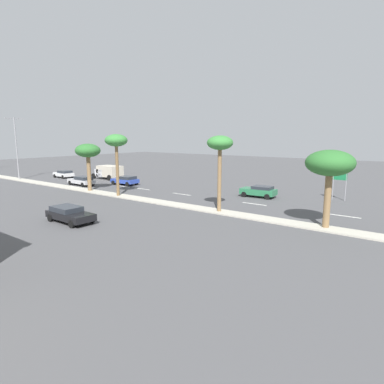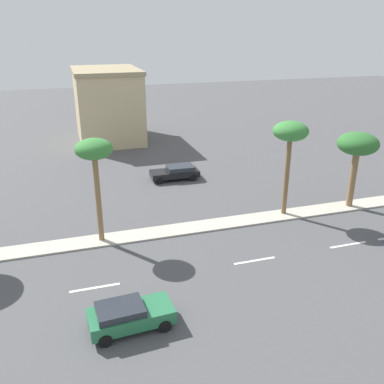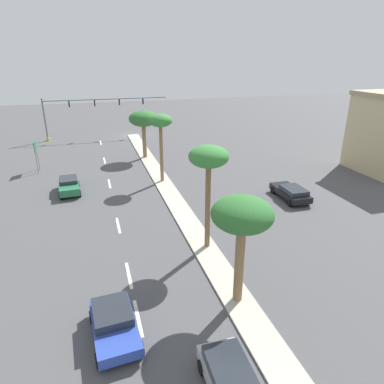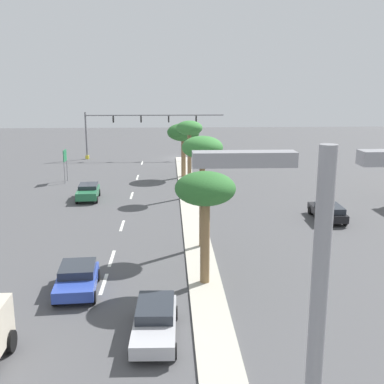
% 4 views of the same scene
% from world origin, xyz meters
% --- Properties ---
extents(ground_plane, '(160.00, 160.00, 0.00)m').
position_xyz_m(ground_plane, '(0.00, 33.52, 0.00)').
color(ground_plane, '#4C4C4F').
extents(median_curb, '(1.80, 86.18, 0.12)m').
position_xyz_m(median_curb, '(0.00, 43.09, 0.06)').
color(median_curb, '#B7B2A3').
rests_on(median_curb, ground).
extents(lane_stripe_far, '(0.20, 2.80, 0.01)m').
position_xyz_m(lane_stripe_far, '(5.49, 4.00, 0.01)').
color(lane_stripe_far, silver).
rests_on(lane_stripe_far, ground).
extents(lane_stripe_front, '(0.20, 2.80, 0.01)m').
position_xyz_m(lane_stripe_front, '(5.49, 13.91, 0.01)').
color(lane_stripe_front, silver).
rests_on(lane_stripe_front, ground).
extents(lane_stripe_mid, '(0.20, 2.80, 0.01)m').
position_xyz_m(lane_stripe_mid, '(5.49, 22.84, 0.01)').
color(lane_stripe_mid, silver).
rests_on(lane_stripe_mid, ground).
extents(lane_stripe_trailing, '(0.20, 2.80, 0.01)m').
position_xyz_m(lane_stripe_trailing, '(5.49, 32.73, 0.01)').
color(lane_stripe_trailing, silver).
rests_on(lane_stripe_trailing, ground).
extents(lane_stripe_right, '(0.20, 2.80, 0.01)m').
position_xyz_m(lane_stripe_right, '(5.49, 43.50, 0.01)').
color(lane_stripe_right, silver).
rests_on(lane_stripe_right, ground).
extents(lane_stripe_inboard, '(0.20, 2.80, 0.01)m').
position_xyz_m(lane_stripe_inboard, '(5.49, 39.66, 0.01)').
color(lane_stripe_inboard, silver).
rests_on(lane_stripe_inboard, ground).
extents(traffic_signal_gantry, '(19.54, 0.53, 6.55)m').
position_xyz_m(traffic_signal_gantry, '(7.72, 0.16, 4.49)').
color(traffic_signal_gantry, slate).
rests_on(traffic_signal_gantry, ground).
extents(directional_road_sign, '(0.10, 1.50, 3.53)m').
position_xyz_m(directional_road_sign, '(13.07, 16.17, 2.55)').
color(directional_road_sign, gray).
rests_on(directional_road_sign, ground).
extents(palm_tree_leading, '(3.64, 3.64, 6.03)m').
position_xyz_m(palm_tree_leading, '(0.23, 14.15, 5.03)').
color(palm_tree_leading, olive).
rests_on(palm_tree_leading, median_curb).
extents(palm_tree_front, '(2.41, 2.41, 7.09)m').
position_xyz_m(palm_tree_front, '(-0.02, 23.82, 6.22)').
color(palm_tree_front, olive).
rests_on(palm_tree_front, median_curb).
extents(palm_tree_inboard, '(2.62, 2.62, 7.25)m').
position_xyz_m(palm_tree_inboard, '(-0.23, 37.90, 6.39)').
color(palm_tree_inboard, brown).
rests_on(palm_tree_inboard, median_curb).
extents(palm_tree_far, '(3.18, 3.18, 6.06)m').
position_xyz_m(palm_tree_far, '(0.02, 43.73, 5.13)').
color(palm_tree_far, olive).
rests_on(palm_tree_far, median_curb).
extents(sedan_blue_outboard, '(2.34, 4.14, 1.31)m').
position_xyz_m(sedan_blue_outboard, '(6.73, 44.33, 0.71)').
color(sedan_blue_outboard, '#2D47AD').
rests_on(sedan_blue_outboard, ground).
extents(sedan_green_far, '(2.18, 4.19, 1.36)m').
position_xyz_m(sedan_green_far, '(9.41, 24.17, 0.75)').
color(sedan_green_far, '#287047').
rests_on(sedan_green_far, ground).
extents(sedan_silver_front, '(2.01, 4.64, 1.33)m').
position_xyz_m(sedan_silver_front, '(2.56, 49.06, 0.72)').
color(sedan_silver_front, '#B2B2B7').
rests_on(sedan_silver_front, ground).
extents(sedan_black_leading, '(2.18, 4.64, 1.30)m').
position_xyz_m(sedan_black_leading, '(-10.60, 32.00, 0.71)').
color(sedan_black_leading, black).
rests_on(sedan_black_leading, ground).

